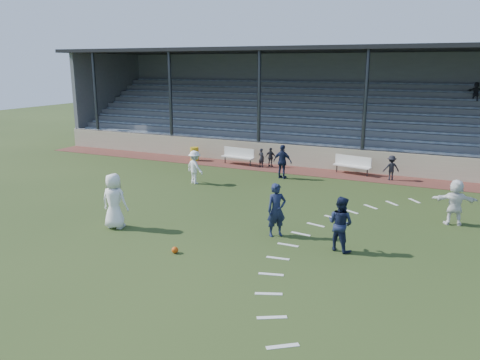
% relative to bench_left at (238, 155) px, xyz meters
% --- Properties ---
extents(ground, '(90.00, 90.00, 0.00)m').
position_rel_bench_left_xyz_m(ground, '(3.81, -10.58, -0.58)').
color(ground, '#283917').
rests_on(ground, ground).
extents(cinder_track, '(34.00, 2.00, 0.02)m').
position_rel_bench_left_xyz_m(cinder_track, '(3.81, -0.08, -0.57)').
color(cinder_track, '#562922').
rests_on(cinder_track, ground).
extents(retaining_wall, '(34.00, 0.18, 1.20)m').
position_rel_bench_left_xyz_m(retaining_wall, '(3.81, 0.97, 0.02)').
color(retaining_wall, '#BBB090').
rests_on(retaining_wall, ground).
extents(bench_left, '(2.03, 0.67, 0.95)m').
position_rel_bench_left_xyz_m(bench_left, '(0.00, 0.00, 0.00)').
color(bench_left, silver).
rests_on(bench_left, cinder_track).
extents(bench_right, '(2.04, 0.86, 0.95)m').
position_rel_bench_left_xyz_m(bench_right, '(6.49, 0.31, 0.00)').
color(bench_right, silver).
rests_on(bench_right, cinder_track).
extents(trash_bin, '(0.50, 0.50, 0.79)m').
position_rel_bench_left_xyz_m(trash_bin, '(-2.88, -0.07, -0.17)').
color(trash_bin, gold).
rests_on(trash_bin, cinder_track).
extents(football, '(0.21, 0.21, 0.21)m').
position_rel_bench_left_xyz_m(football, '(3.71, -12.67, -0.48)').
color(football, '#C2450B').
rests_on(football, ground).
extents(player_white_lead, '(1.03, 0.74, 1.98)m').
position_rel_bench_left_xyz_m(player_white_lead, '(0.54, -11.57, 0.40)').
color(player_white_lead, white).
rests_on(player_white_lead, ground).
extents(player_navy_lead, '(0.78, 0.77, 1.82)m').
position_rel_bench_left_xyz_m(player_navy_lead, '(6.01, -9.94, 0.33)').
color(player_navy_lead, '#141C39').
rests_on(player_navy_lead, ground).
extents(player_navy_mid, '(1.02, 0.91, 1.74)m').
position_rel_bench_left_xyz_m(player_navy_mid, '(8.25, -10.30, 0.29)').
color(player_navy_mid, '#141C39').
rests_on(player_navy_mid, ground).
extents(player_white_wing, '(1.19, 0.94, 1.62)m').
position_rel_bench_left_xyz_m(player_white_wing, '(-0.08, -4.86, 0.22)').
color(player_white_wing, white).
rests_on(player_white_wing, ground).
extents(player_navy_wing, '(1.06, 0.54, 1.72)m').
position_rel_bench_left_xyz_m(player_navy_wing, '(3.44, -2.10, 0.28)').
color(player_navy_wing, '#141C39').
rests_on(player_navy_wing, ground).
extents(player_white_back, '(1.63, 0.78, 1.69)m').
position_rel_bench_left_xyz_m(player_white_back, '(11.46, -6.18, 0.26)').
color(player_white_back, white).
rests_on(player_white_back, ground).
extents(sub_left_near, '(0.45, 0.36, 1.07)m').
position_rel_bench_left_xyz_m(sub_left_near, '(1.50, -0.16, -0.03)').
color(sub_left_near, black).
rests_on(sub_left_near, cinder_track).
extents(sub_left_far, '(0.66, 0.32, 1.09)m').
position_rel_bench_left_xyz_m(sub_left_far, '(1.94, 0.15, -0.02)').
color(sub_left_far, black).
rests_on(sub_left_far, cinder_track).
extents(sub_right, '(0.92, 0.74, 1.24)m').
position_rel_bench_left_xyz_m(sub_right, '(8.51, -0.22, 0.05)').
color(sub_right, black).
rests_on(sub_right, cinder_track).
extents(grandstand, '(34.60, 9.00, 6.61)m').
position_rel_bench_left_xyz_m(grandstand, '(3.82, 5.68, 1.62)').
color(grandstand, slate).
rests_on(grandstand, ground).
extents(penalty_arc, '(3.89, 14.63, 0.01)m').
position_rel_bench_left_xyz_m(penalty_arc, '(7.93, -10.58, -0.58)').
color(penalty_arc, silver).
rests_on(penalty_arc, ground).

